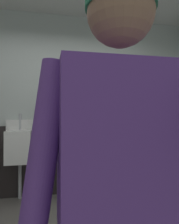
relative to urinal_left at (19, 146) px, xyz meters
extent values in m
cube|color=silver|center=(0.67, 0.22, 0.62)|extent=(4.65, 0.12, 2.79)
cube|color=black|center=(0.67, 0.14, -0.25)|extent=(4.05, 0.03, 1.05)
cube|color=white|center=(0.00, 0.13, 0.05)|extent=(0.40, 0.05, 0.65)
cube|color=white|center=(0.00, -0.04, 0.00)|extent=(0.34, 0.30, 0.45)
cylinder|color=#B7BABF|center=(0.00, 0.12, 0.34)|extent=(0.04, 0.04, 0.24)
cylinder|color=#B7BABF|center=(0.00, 0.09, -0.50)|extent=(0.05, 0.05, 0.55)
cube|color=white|center=(0.75, 0.13, 0.05)|extent=(0.40, 0.05, 0.65)
cube|color=white|center=(0.75, -0.04, 0.00)|extent=(0.34, 0.30, 0.45)
cylinder|color=#B7BABF|center=(0.75, 0.12, 0.34)|extent=(0.04, 0.04, 0.24)
cylinder|color=#B7BABF|center=(0.75, 0.09, -0.50)|extent=(0.05, 0.05, 0.55)
cube|color=#4C4C51|center=(0.37, -0.07, 0.17)|extent=(0.04, 0.40, 0.90)
cube|color=#60388C|center=(0.64, -2.40, 0.35)|extent=(0.41, 0.24, 0.55)
cylinder|color=#60388C|center=(0.38, -2.40, 0.35)|extent=(0.17, 0.09, 0.56)
sphere|color=#8C664C|center=(0.64, -2.40, 0.80)|extent=(0.23, 0.23, 0.23)
camera|label=1|loc=(0.39, -3.05, 0.46)|focal=32.78mm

